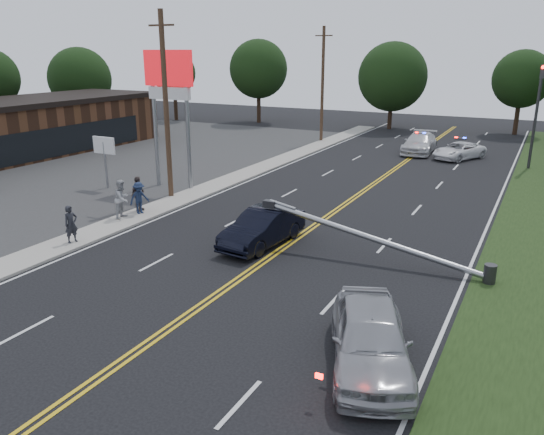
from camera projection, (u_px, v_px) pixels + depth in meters
The scene contains 23 objects.
ground at pixel (168, 330), 15.79m from camera, with size 120.00×120.00×0.00m, color black.
parking_lot at pixel (13, 184), 33.08m from camera, with size 25.00×60.00×0.01m, color #2D2D2D.
sidewalk at pixel (160, 207), 27.93m from camera, with size 1.80×70.00×0.12m, color #9E998F.
centerline_yellow at pixel (305, 232), 24.23m from camera, with size 0.36×80.00×0.00m, color gold.
pylon_sign at pixel (169, 86), 30.46m from camera, with size 3.20×0.35×8.00m.
small_sign at pixel (104, 150), 31.42m from camera, with size 1.60×0.14×3.10m.
traffic_signal at pixel (537, 108), 36.20m from camera, with size 0.28×0.41×7.05m.
fallen_streetlight at pixel (383, 241), 20.42m from camera, with size 9.36×0.44×1.91m.
utility_pole_mid at pixel (166, 106), 28.47m from camera, with size 1.60×0.28×10.00m.
utility_pole_far at pixel (322, 84), 47.06m from camera, with size 1.60×0.28×10.00m.
tree_3 at pixel (80, 79), 56.48m from camera, with size 6.57×6.57×8.37m.
tree_4 at pixel (174, 73), 62.09m from camera, with size 5.06×5.06×8.01m.
tree_5 at pixel (258, 69), 59.69m from camera, with size 6.52×6.52×9.25m.
tree_6 at pixel (392, 77), 54.92m from camera, with size 7.09×7.09×8.91m.
tree_7 at pixel (522, 79), 51.06m from camera, with size 5.54×5.54×8.12m.
crashed_sedan at pixel (262, 228), 22.48m from camera, with size 1.61×4.62×1.52m, color black.
waiting_sedan at pixel (370, 338), 13.72m from camera, with size 1.98×4.91×1.67m, color #9C9DA3.
emergency_a at pixel (459, 151), 40.53m from camera, with size 2.10×4.55×1.27m, color white.
emergency_b at pixel (420, 143), 42.89m from camera, with size 2.25×5.53×1.60m, color silver.
bystander_a at pixel (71, 224), 22.43m from camera, with size 0.59×0.39×1.62m, color #212228.
bystander_b at pixel (122, 199), 25.75m from camera, with size 0.92×0.72×1.89m, color #A0A0A4.
bystander_c at pixel (139, 198), 26.45m from camera, with size 1.04×0.60×1.61m, color #1B2845.
bystander_d at pixel (138, 194), 26.85m from camera, with size 1.05×0.44×1.79m, color #4E423F.
Camera 1 is at (9.28, -11.00, 7.94)m, focal length 35.00 mm.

